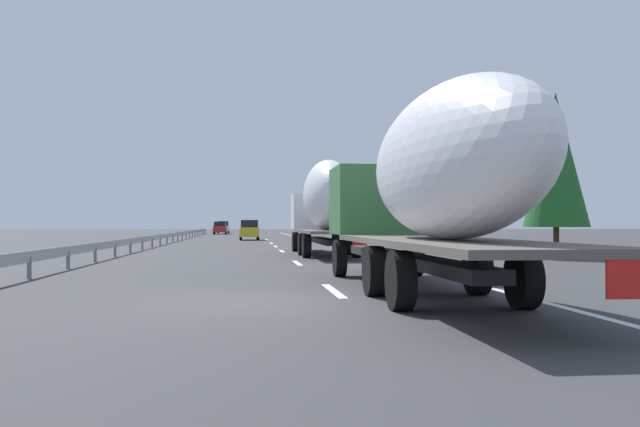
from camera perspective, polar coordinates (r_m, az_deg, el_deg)
The scene contains 20 objects.
ground_plane at distance 53.11m, azimuth -6.07°, elevation -2.46°, with size 260.00×260.00×0.00m, color #38383A.
lane_stripe_0 at distance 15.29m, azimuth 1.14°, elevation -6.46°, with size 3.20×0.20×0.01m, color white.
lane_stripe_1 at distance 25.96m, azimuth -1.91°, elevation -4.15°, with size 3.20×0.20×0.01m, color white.
lane_stripe_2 at distance 37.07m, azimuth -3.21°, elevation -3.16°, with size 3.20×0.20×0.01m, color white.
lane_stripe_3 at distance 44.88m, azimuth -3.74°, elevation -2.75°, with size 3.20×0.20×0.01m, color white.
lane_stripe_4 at distance 51.93m, azimuth -4.08°, elevation -2.49°, with size 3.20×0.20×0.01m, color white.
lane_stripe_5 at distance 64.24m, azimuth -4.49°, elevation -2.18°, with size 3.20×0.20×0.01m, color white.
edge_line_right at distance 58.38m, azimuth -0.67°, elevation -2.31°, with size 110.00×0.20×0.01m, color white.
truck_lead at distance 32.50m, azimuth 0.40°, elevation 0.87°, with size 12.79×2.55×4.41m.
truck_trailing at distance 14.15m, azimuth 9.16°, elevation 2.69°, with size 14.40×2.55×4.06m.
car_yellow_coupe at distance 62.48m, azimuth -5.92°, elevation -1.37°, with size 4.25×1.76×1.82m.
car_white_van at distance 107.32m, azimuth -8.08°, elevation -1.14°, with size 4.34×1.85×1.87m.
car_red_compact at distance 95.70m, azimuth -8.34°, elevation -1.20°, with size 4.10×1.82×1.76m.
road_sign at distance 46.95m, azimuth 2.16°, elevation 0.24°, with size 0.10×0.90×3.48m.
tree_0 at distance 75.50m, azimuth 1.96°, elevation 0.84°, with size 3.82×3.82×5.56m.
tree_1 at distance 31.01m, azimuth 19.09°, elevation 4.28°, with size 2.79×2.79×7.15m.
tree_2 at distance 85.13m, azimuth 1.20°, elevation 0.73°, with size 2.92×2.92×5.84m.
tree_3 at distance 51.91m, azimuth 6.80°, elevation 1.23°, with size 3.23×3.23×5.40m.
tree_4 at distance 61.30m, azimuth 2.96°, elevation 1.23°, with size 3.75×3.75×5.79m.
guardrail_median at distance 56.40m, azimuth -12.18°, elevation -1.76°, with size 94.00×0.10×0.76m.
Camera 1 is at (-13.09, 0.15, 1.50)m, focal length 38.33 mm.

